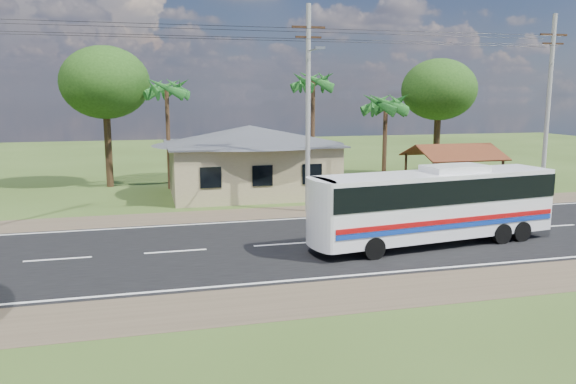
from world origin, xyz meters
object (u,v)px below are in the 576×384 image
object	(u,v)px
coach_bus	(436,200)
person	(509,196)
waiting_shed	(453,154)
motorcycle	(333,205)

from	to	relation	value
coach_bus	person	distance (m)	9.23
waiting_shed	coach_bus	distance (m)	12.04
motorcycle	coach_bus	bearing A→B (deg)	-155.68
motorcycle	person	bearing A→B (deg)	-93.07
waiting_shed	motorcycle	distance (m)	9.46
motorcycle	person	world-z (taller)	person
waiting_shed	motorcycle	world-z (taller)	waiting_shed
person	motorcycle	bearing A→B (deg)	-32.75
waiting_shed	person	size ratio (longest dim) A/B	3.06
coach_bus	waiting_shed	bearing A→B (deg)	48.74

